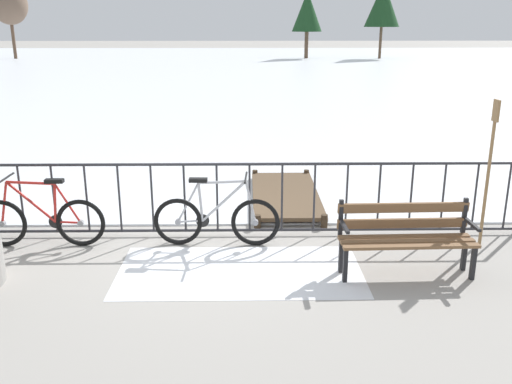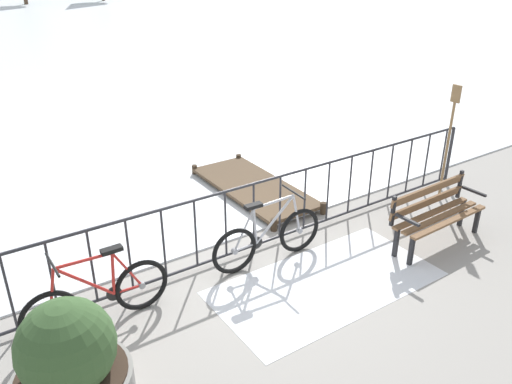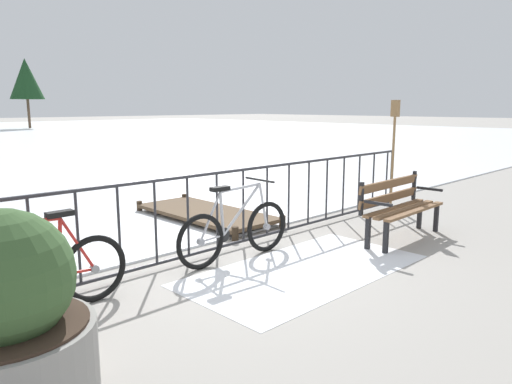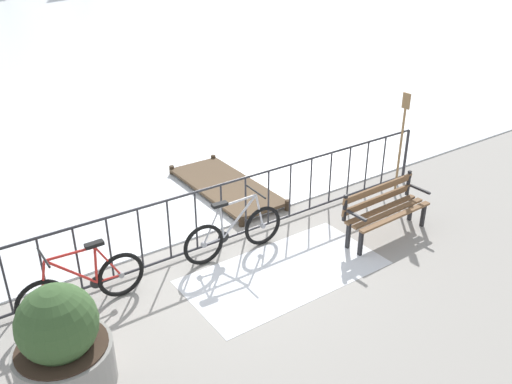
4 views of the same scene
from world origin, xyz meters
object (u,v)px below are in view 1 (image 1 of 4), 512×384
bicycle_second (216,219)px  oar_upright (489,164)px  bicycle_near_railing (42,220)px  park_bench (406,233)px

bicycle_second → oar_upright: oar_upright is taller
bicycle_near_railing → oar_upright: size_ratio=0.86×
park_bench → oar_upright: size_ratio=0.81×
bicycle_near_railing → oar_upright: 6.01m
bicycle_second → park_bench: bearing=-21.4°
oar_upright → bicycle_near_railing: bearing=179.7°
bicycle_near_railing → park_bench: (4.66, -0.90, 0.14)m
bicycle_second → park_bench: bicycle_second is taller
bicycle_near_railing → oar_upright: oar_upright is taller
oar_upright → park_bench: bearing=-146.2°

